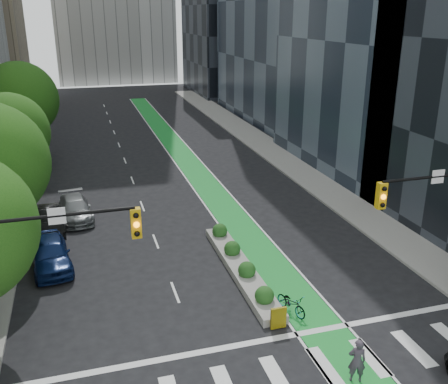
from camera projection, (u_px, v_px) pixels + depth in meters
ground at (267, 360)px, 19.63m from camera, size 160.00×160.00×0.00m
sidewalk_left at (11, 186)px, 39.03m from camera, size 3.60×90.00×0.15m
sidewalk_right at (290, 162)px, 45.29m from camera, size 3.60×90.00×0.15m
bike_lane_paint at (183, 156)px, 47.49m from camera, size 2.20×70.00×0.01m
building_dark_end at (234, 5)px, 81.54m from camera, size 14.00×18.00×28.00m
tree_midfar at (9, 133)px, 34.89m from camera, size 5.60×5.60×7.76m
tree_far at (20, 100)px, 43.66m from camera, size 6.60×6.60×9.00m
signal_left at (15, 279)px, 16.12m from camera, size 6.14×0.51×7.20m
median_planter at (240, 266)px, 26.17m from camera, size 1.20×10.26×1.10m
bicycle at (291, 303)px, 22.61m from camera, size 1.19×1.94×0.96m
cyclist at (357, 361)px, 18.24m from camera, size 0.76×0.63×1.80m
parked_car_left_near at (50, 253)px, 26.53m from camera, size 2.59×5.09×1.66m
parked_car_left_mid at (48, 220)px, 30.91m from camera, size 2.17×4.71×1.50m
parked_car_left_far at (75, 209)px, 32.88m from camera, size 2.46×4.92×1.37m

